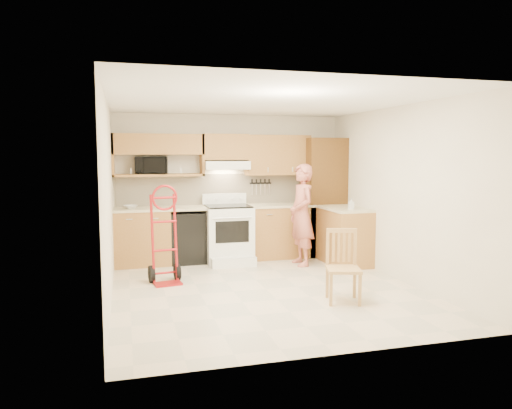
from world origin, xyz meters
name	(u,v)px	position (x,y,z in m)	size (l,w,h in m)	color
floor	(266,290)	(0.00, 0.00, -0.01)	(4.00, 4.50, 0.02)	beige
ceiling	(266,100)	(0.00, 0.00, 2.51)	(4.00, 4.50, 0.02)	white
wall_back	(230,186)	(0.00, 2.26, 1.25)	(4.00, 0.02, 2.50)	silver
wall_front	(338,219)	(0.00, -2.26, 1.25)	(4.00, 0.02, 2.50)	silver
wall_left	(108,201)	(-2.01, 0.00, 1.25)	(0.02, 4.50, 2.50)	silver
wall_right	(400,194)	(2.01, 0.00, 1.25)	(0.02, 4.50, 2.50)	silver
backsplash	(230,189)	(0.00, 2.23, 1.20)	(3.92, 0.03, 0.55)	beige
lower_cab_left	(142,238)	(-1.55, 1.95, 0.45)	(0.90, 0.60, 0.90)	#9F703D
dishwasher	(188,237)	(-0.80, 1.95, 0.42)	(0.60, 0.60, 0.85)	black
lower_cab_right	(280,232)	(0.83, 1.95, 0.45)	(1.14, 0.60, 0.90)	#9F703D
countertop_left	(160,209)	(-1.25, 1.95, 0.92)	(1.50, 0.63, 0.04)	beige
countertop_right	(280,205)	(0.83, 1.95, 0.92)	(1.14, 0.63, 0.04)	beige
cab_return_right	(344,237)	(1.70, 1.15, 0.45)	(0.60, 1.00, 0.90)	#9F703D
countertop_return	(345,209)	(1.70, 1.15, 0.92)	(0.63, 1.00, 0.04)	beige
pantry_tall	(323,197)	(1.65, 1.95, 1.05)	(0.70, 0.60, 2.10)	#5E3B12
upper_cab_left	(158,144)	(-1.25, 2.08, 1.98)	(1.50, 0.33, 0.34)	#9F703D
upper_shelf_mw	(159,175)	(-1.25, 2.08, 1.47)	(1.50, 0.33, 0.04)	#9F703D
upper_cab_center	(225,147)	(-0.12, 2.08, 1.94)	(0.76, 0.33, 0.44)	#9F703D
upper_cab_right	(278,155)	(0.83, 2.08, 1.80)	(1.14, 0.33, 0.70)	#9F703D
range_hood	(226,165)	(-0.12, 2.02, 1.63)	(0.76, 0.46, 0.14)	white
knife_strip	(261,187)	(0.55, 2.21, 1.24)	(0.40, 0.05, 0.29)	black
microwave	(152,165)	(-1.36, 2.08, 1.63)	(0.52, 0.35, 0.29)	black
range	(229,229)	(-0.13, 1.75, 0.57)	(0.77, 1.02, 1.14)	white
person	(302,215)	(0.98, 1.24, 0.83)	(0.61, 0.40, 1.66)	#BB6354
hand_truck	(165,239)	(-1.27, 0.66, 0.63)	(0.49, 0.45, 1.25)	maroon
dining_chair	(343,266)	(0.76, -0.80, 0.44)	(0.40, 0.44, 0.89)	tan
soap_bottle	(351,204)	(1.70, 0.92, 1.03)	(0.08, 0.08, 0.17)	white
bowl	(130,207)	(-1.72, 1.95, 0.97)	(0.21, 0.21, 0.05)	white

